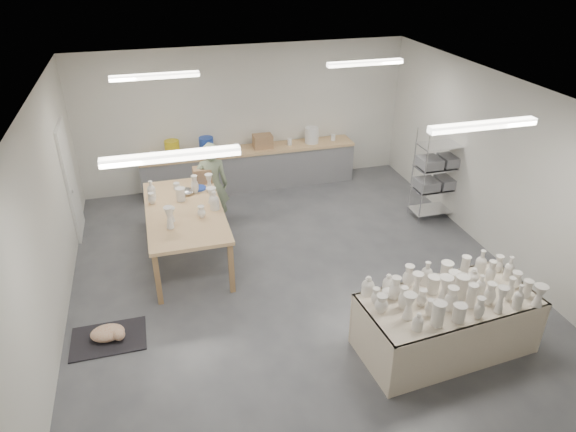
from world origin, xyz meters
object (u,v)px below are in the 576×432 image
object	(u,v)px
work_table	(187,206)
potter	(212,186)
drying_table	(446,320)
red_stool	(212,207)

from	to	relation	value
work_table	potter	world-z (taller)	potter
drying_table	work_table	bearing A→B (deg)	127.81
work_table	drying_table	bearing A→B (deg)	-47.59
drying_table	potter	world-z (taller)	potter
drying_table	red_stool	world-z (taller)	drying_table
drying_table	red_stool	bearing A→B (deg)	114.49
potter	red_stool	xyz separation A→B (m)	(0.00, 0.27, -0.59)
work_table	potter	xyz separation A→B (m)	(0.54, 0.86, -0.08)
red_stool	work_table	bearing A→B (deg)	-115.48
drying_table	potter	size ratio (longest dim) A/B	1.40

